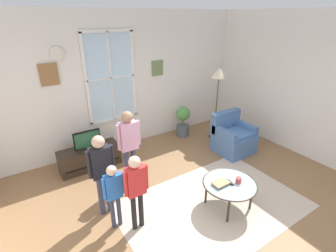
# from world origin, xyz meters

# --- Properties ---
(ground_plane) EXTENTS (6.49, 5.99, 0.02)m
(ground_plane) POSITION_xyz_m (0.00, 0.00, -0.01)
(ground_plane) COLOR olive
(back_wall) EXTENTS (5.89, 0.17, 2.94)m
(back_wall) POSITION_xyz_m (-0.01, 2.75, 1.48)
(back_wall) COLOR silver
(back_wall) RESTS_ON ground_plane
(side_wall_right) EXTENTS (0.12, 5.39, 2.94)m
(side_wall_right) POSITION_xyz_m (3.00, 0.00, 1.47)
(side_wall_right) COLOR silver
(side_wall_right) RESTS_ON ground_plane
(area_rug) EXTENTS (2.89, 1.91, 0.01)m
(area_rug) POSITION_xyz_m (0.21, -0.04, 0.00)
(area_rug) COLOR #C6B29E
(area_rug) RESTS_ON ground_plane
(tv_stand) EXTENTS (1.17, 0.45, 0.42)m
(tv_stand) POSITION_xyz_m (-1.07, 2.17, 0.21)
(tv_stand) COLOR #2D2319
(tv_stand) RESTS_ON ground_plane
(television) EXTENTS (0.51, 0.08, 0.37)m
(television) POSITION_xyz_m (-1.07, 2.17, 0.61)
(television) COLOR #4C4C4C
(television) RESTS_ON tv_stand
(armchair) EXTENTS (0.76, 0.74, 0.87)m
(armchair) POSITION_xyz_m (1.79, 1.07, 0.33)
(armchair) COLOR #476B9E
(armchair) RESTS_ON ground_plane
(coffee_table) EXTENTS (0.84, 0.84, 0.45)m
(coffee_table) POSITION_xyz_m (0.41, -0.17, 0.42)
(coffee_table) COLOR #99B2B7
(coffee_table) RESTS_ON ground_plane
(book_stack) EXTENTS (0.26, 0.17, 0.05)m
(book_stack) POSITION_xyz_m (0.26, -0.12, 0.47)
(book_stack) COLOR slate
(book_stack) RESTS_ON coffee_table
(cup) EXTENTS (0.09, 0.09, 0.09)m
(cup) POSITION_xyz_m (0.53, -0.23, 0.49)
(cup) COLOR #BF3F3F
(cup) RESTS_ON coffee_table
(remote_near_books) EXTENTS (0.06, 0.14, 0.02)m
(remote_near_books) POSITION_xyz_m (0.41, -0.17, 0.45)
(remote_near_books) COLOR black
(remote_near_books) RESTS_ON coffee_table
(person_red_shirt) EXTENTS (0.35, 0.16, 1.18)m
(person_red_shirt) POSITION_xyz_m (-0.99, 0.22, 0.74)
(person_red_shirt) COLOR black
(person_red_shirt) RESTS_ON ground_plane
(person_black_shirt) EXTENTS (0.40, 0.18, 1.31)m
(person_black_shirt) POSITION_xyz_m (-1.26, 0.77, 0.82)
(person_black_shirt) COLOR #333851
(person_black_shirt) RESTS_ON ground_plane
(person_pink_shirt) EXTENTS (0.42, 0.19, 1.39)m
(person_pink_shirt) POSITION_xyz_m (-0.62, 1.23, 0.87)
(person_pink_shirt) COLOR #333851
(person_pink_shirt) RESTS_ON ground_plane
(person_blue_shirt) EXTENTS (0.31, 0.14, 1.02)m
(person_blue_shirt) POSITION_xyz_m (-1.24, 0.41, 0.64)
(person_blue_shirt) COLOR #333851
(person_blue_shirt) RESTS_ON ground_plane
(potted_plant_by_window) EXTENTS (0.35, 0.35, 0.77)m
(potted_plant_by_window) POSITION_xyz_m (1.34, 2.32, 0.41)
(potted_plant_by_window) COLOR #4C565B
(potted_plant_by_window) RESTS_ON ground_plane
(floor_lamp) EXTENTS (0.32, 0.32, 1.73)m
(floor_lamp) POSITION_xyz_m (1.93, 1.80, 1.45)
(floor_lamp) COLOR black
(floor_lamp) RESTS_ON ground_plane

